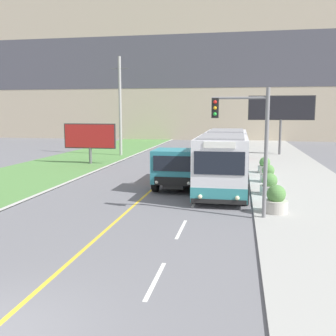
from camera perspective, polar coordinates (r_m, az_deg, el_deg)
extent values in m
cube|color=silver|center=(10.70, -1.84, -15.97)|extent=(0.12, 2.40, 0.01)
cube|color=silver|center=(14.95, 1.94, -8.85)|extent=(0.12, 2.40, 0.01)
cube|color=silver|center=(19.36, 3.95, -4.90)|extent=(0.12, 2.40, 0.01)
cube|color=silver|center=(23.84, 5.19, -2.43)|extent=(0.12, 2.40, 0.01)
cube|color=silver|center=(28.36, 6.04, -0.74)|extent=(0.12, 2.40, 0.01)
cube|color=silver|center=(32.90, 6.66, 0.49)|extent=(0.12, 2.40, 0.01)
cube|color=silver|center=(37.46, 7.12, 1.41)|extent=(0.12, 2.40, 0.01)
cube|color=#BCAD93|center=(65.14, 6.26, 14.32)|extent=(80.00, 8.00, 22.79)
cube|color=#4C4C56|center=(61.23, 5.98, 15.26)|extent=(80.00, 0.04, 7.98)
cube|color=silver|center=(20.26, 7.82, 0.48)|extent=(2.55, 5.35, 2.83)
cube|color=teal|center=(20.43, 7.76, -2.49)|extent=(2.57, 5.37, 0.70)
cube|color=black|center=(20.20, 7.84, 1.67)|extent=(2.58, 4.92, 0.99)
cube|color=gray|center=(20.12, 7.90, 4.59)|extent=(2.17, 4.82, 0.08)
cube|color=silver|center=(26.46, 8.44, 2.26)|extent=(2.55, 5.35, 2.83)
cube|color=teal|center=(26.59, 8.39, -0.02)|extent=(2.57, 5.37, 0.70)
cube|color=black|center=(26.42, 8.46, 3.18)|extent=(2.58, 4.92, 0.99)
cube|color=gray|center=(26.35, 8.51, 5.41)|extent=(2.17, 4.82, 0.08)
cube|color=#474747|center=(23.36, 8.17, 1.49)|extent=(2.35, 0.90, 2.61)
cube|color=black|center=(17.53, 7.44, 0.69)|extent=(2.25, 0.04, 1.04)
cube|color=black|center=(17.83, 7.33, -4.87)|extent=(2.50, 0.06, 0.20)
sphere|color=#F4EAB2|center=(17.84, 4.67, -4.16)|extent=(0.20, 0.20, 0.20)
sphere|color=#F4EAB2|center=(17.76, 10.02, -4.32)|extent=(0.20, 0.20, 0.20)
cube|color=white|center=(17.45, 7.49, 3.33)|extent=(1.40, 0.04, 0.28)
cylinder|color=black|center=(19.08, 3.89, -3.57)|extent=(0.28, 1.00, 1.00)
cylinder|color=black|center=(18.96, 11.21, -3.78)|extent=(0.28, 1.00, 1.00)
cylinder|color=black|center=(22.21, 4.83, -1.91)|extent=(0.28, 1.00, 1.00)
cylinder|color=black|center=(22.12, 11.10, -2.08)|extent=(0.28, 1.00, 1.00)
cylinder|color=black|center=(27.20, 5.88, -0.06)|extent=(0.28, 1.00, 1.00)
cylinder|color=black|center=(27.13, 10.99, -0.19)|extent=(0.28, 1.00, 1.00)
cube|color=black|center=(23.69, 1.97, -1.38)|extent=(1.10, 6.32, 0.20)
cube|color=teal|center=(21.57, 1.20, 0.33)|extent=(2.44, 2.30, 1.78)
cube|color=black|center=(20.39, 0.68, 0.63)|extent=(2.07, 0.04, 0.80)
cube|color=black|center=(20.53, 0.67, -1.96)|extent=(1.95, 0.06, 0.44)
sphere|color=silver|center=(20.69, -1.66, -2.08)|extent=(0.18, 0.18, 0.18)
sphere|color=silver|center=(20.40, 3.03, -2.23)|extent=(0.18, 0.18, 0.18)
cube|color=orange|center=(24.91, 2.41, -0.54)|extent=(2.31, 3.77, 0.12)
cube|color=orange|center=(25.01, -0.08, 0.78)|extent=(0.12, 3.77, 1.22)
cube|color=orange|center=(24.70, 4.93, 0.66)|extent=(0.12, 3.77, 1.22)
cube|color=orange|center=(23.04, 1.78, 0.14)|extent=(2.31, 0.12, 1.22)
cube|color=orange|center=(26.62, 2.96, 1.22)|extent=(2.31, 0.12, 1.22)
cube|color=orange|center=(22.95, 1.79, 1.95)|extent=(2.31, 0.12, 0.24)
cylinder|color=black|center=(21.70, -1.82, -2.07)|extent=(0.30, 1.04, 1.04)
cylinder|color=black|center=(21.34, 4.07, -2.26)|extent=(0.30, 1.04, 1.04)
cylinder|color=black|center=(25.28, -0.05, -0.60)|extent=(0.30, 1.04, 1.04)
cylinder|color=black|center=(24.98, 5.01, -0.74)|extent=(0.30, 1.04, 1.04)
cube|color=maroon|center=(37.03, 8.89, 2.06)|extent=(1.80, 4.30, 0.61)
cube|color=black|center=(37.07, 8.92, 3.05)|extent=(1.53, 2.37, 0.65)
cylinder|color=black|center=(35.80, 7.53, 1.59)|extent=(0.18, 0.62, 0.62)
cylinder|color=black|center=(35.75, 10.12, 1.52)|extent=(0.18, 0.62, 0.62)
cylinder|color=black|center=(38.36, 7.73, 2.02)|extent=(0.18, 0.62, 0.62)
cylinder|color=black|center=(38.32, 10.15, 1.96)|extent=(0.18, 0.62, 0.62)
cylinder|color=#9E9E99|center=(39.72, -6.96, 8.82)|extent=(0.28, 0.28, 9.73)
cylinder|color=#4C4C4C|center=(39.94, -7.06, 14.13)|extent=(1.80, 0.08, 0.08)
cylinder|color=slate|center=(16.25, 14.02, 1.87)|extent=(0.16, 0.16, 5.32)
cylinder|color=slate|center=(16.13, 10.35, 9.98)|extent=(2.20, 0.10, 0.10)
cube|color=black|center=(16.16, 6.87, 8.63)|extent=(0.28, 0.24, 0.80)
sphere|color=red|center=(16.03, 6.85, 9.49)|extent=(0.14, 0.14, 0.14)
sphere|color=orange|center=(16.03, 6.84, 8.63)|extent=(0.14, 0.14, 0.14)
sphere|color=green|center=(16.03, 6.82, 7.78)|extent=(0.14, 0.14, 0.14)
cylinder|color=#59595B|center=(41.29, 15.95, 4.30)|extent=(0.24, 0.24, 3.62)
cube|color=#333333|center=(41.21, 16.11, 8.39)|extent=(6.47, 0.20, 2.43)
cube|color=black|center=(41.10, 16.13, 8.39)|extent=(6.31, 0.02, 2.27)
cylinder|color=#59595B|center=(33.72, -11.20, 1.76)|extent=(0.24, 0.24, 1.40)
cube|color=#333333|center=(33.58, -11.28, 4.58)|extent=(4.47, 0.20, 2.08)
cube|color=#AD1E1E|center=(33.48, -11.35, 4.56)|extent=(4.31, 0.02, 1.92)
cylinder|color=#B7B2A8|center=(17.56, 15.37, -5.40)|extent=(1.01, 1.01, 0.53)
sphere|color=#518442|center=(17.44, 15.44, -3.67)|extent=(0.81, 0.81, 0.81)
cylinder|color=#B7B2A8|center=(21.23, 14.50, -3.12)|extent=(0.99, 0.99, 0.47)
sphere|color=#518442|center=(21.14, 14.55, -1.78)|extent=(0.79, 0.79, 0.79)
cylinder|color=#B7B2A8|center=(24.94, 14.31, -1.46)|extent=(0.94, 0.94, 0.46)
sphere|color=#518442|center=(24.86, 14.35, -0.35)|extent=(0.75, 0.75, 0.75)
cylinder|color=#B7B2A8|center=(28.65, 13.84, -0.19)|extent=(0.94, 0.94, 0.49)
sphere|color=#518442|center=(28.58, 13.88, 0.81)|extent=(0.76, 0.76, 0.76)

